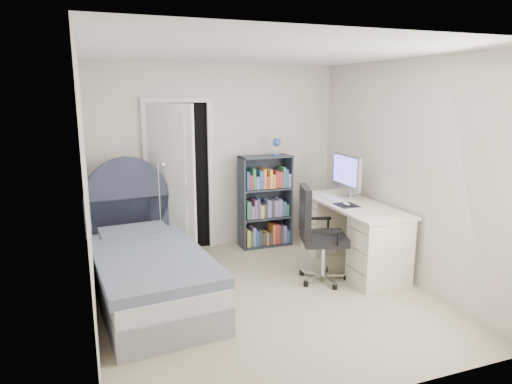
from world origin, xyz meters
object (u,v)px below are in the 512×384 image
object	(u,v)px
bookcase	(266,205)
desk	(352,232)
bed	(147,268)
floor_lamp	(162,224)
office_chair	(316,230)
nightstand	(147,234)

from	to	relation	value
bookcase	desk	xyz separation A→B (m)	(0.71, -1.10, -0.15)
desk	bookcase	bearing A→B (deg)	123.08
bed	desk	xyz separation A→B (m)	(2.50, 0.02, 0.13)
floor_lamp	office_chair	size ratio (longest dim) A/B	1.18
desk	office_chair	distance (m)	0.71
floor_lamp	desk	xyz separation A→B (m)	(2.20, -0.83, -0.10)
bed	office_chair	distance (m)	1.90
desk	office_chair	world-z (taller)	desk
nightstand	bed	bearing A→B (deg)	-97.24
bed	nightstand	bearing A→B (deg)	82.76
nightstand	desk	bearing A→B (deg)	-24.67
floor_lamp	bookcase	bearing A→B (deg)	10.18
nightstand	bookcase	xyz separation A→B (m)	(1.65, 0.01, 0.24)
desk	floor_lamp	bearing A→B (deg)	159.35
bed	floor_lamp	size ratio (longest dim) A/B	1.76
bed	nightstand	xyz separation A→B (m)	(0.14, 1.10, 0.04)
bed	desk	distance (m)	2.50
desk	bed	bearing A→B (deg)	-179.56
bed	floor_lamp	distance (m)	0.93
bookcase	nightstand	bearing A→B (deg)	-179.57
nightstand	office_chair	xyz separation A→B (m)	(1.72, -1.35, 0.26)
floor_lamp	desk	bearing A→B (deg)	-20.65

